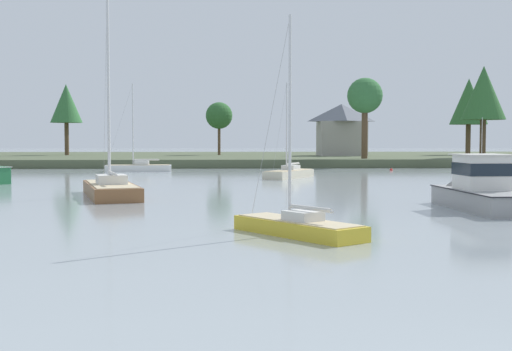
{
  "coord_description": "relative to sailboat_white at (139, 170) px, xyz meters",
  "views": [
    {
      "loc": [
        -4.39,
        -7.88,
        3.71
      ],
      "look_at": [
        -2.13,
        38.49,
        1.22
      ],
      "focal_mm": 46.92,
      "sensor_mm": 36.0,
      "label": 1
    }
  ],
  "objects": [
    {
      "name": "cruiser_grey",
      "position": [
        23.58,
        -42.71,
        0.42
      ],
      "size": [
        3.09,
        9.67,
        5.91
      ],
      "color": "gray",
      "rests_on": "ground"
    },
    {
      "name": "sailboat_wood",
      "position": [
        2.55,
        -34.58,
        0.06
      ],
      "size": [
        5.34,
        10.13,
        14.95
      ],
      "color": "brown",
      "rests_on": "ground"
    },
    {
      "name": "shore_tree_center_right",
      "position": [
        29.11,
        12.19,
        9.27
      ],
      "size": [
        4.81,
        4.81,
        10.99
      ],
      "color": "brown",
      "rests_on": "far_shore_bank"
    },
    {
      "name": "mooring_buoy_red",
      "position": [
        30.14,
        1.53,
        -0.17
      ],
      "size": [
        0.36,
        0.36,
        0.41
      ],
      "color": "red",
      "rests_on": "ground"
    },
    {
      "name": "shore_tree_center",
      "position": [
        51.48,
        33.66,
        9.88
      ],
      "size": [
        6.35,
        6.35,
        12.95
      ],
      "color": "brown",
      "rests_on": "far_shore_bank"
    },
    {
      "name": "shore_tree_inland_a",
      "position": [
        46.79,
        15.34,
        10.04
      ],
      "size": [
        6.23,
        6.23,
        13.04
      ],
      "color": "brown",
      "rests_on": "far_shore_bank"
    },
    {
      "name": "sailboat_yellow",
      "position": [
        12.75,
        -52.61,
        -0.04
      ],
      "size": [
        4.88,
        5.91,
        8.95
      ],
      "color": "gold",
      "rests_on": "ground"
    },
    {
      "name": "shore_tree_right",
      "position": [
        9.15,
        35.24,
        7.51
      ],
      "size": [
        4.52,
        4.52,
        8.92
      ],
      "color": "brown",
      "rests_on": "far_shore_bank"
    },
    {
      "name": "far_shore_bank",
      "position": [
        14.26,
        35.94,
        0.34
      ],
      "size": [
        250.87,
        56.24,
        1.13
      ],
      "primitive_type": "cube",
      "color": "#4C563D",
      "rests_on": "ground"
    },
    {
      "name": "sailboat_white",
      "position": [
        0.0,
        0.0,
        0.0
      ],
      "size": [
        7.68,
        2.5,
        10.7
      ],
      "color": "white",
      "rests_on": "ground"
    },
    {
      "name": "cottage_hillside",
      "position": [
        28.97,
        29.25,
        5.22
      ],
      "size": [
        7.91,
        7.04,
        8.34
      ],
      "color": "#9E998E",
      "rests_on": "far_shore_bank"
    },
    {
      "name": "shore_tree_left",
      "position": [
        -16.36,
        35.19,
        9.44
      ],
      "size": [
        5.26,
        5.26,
        11.86
      ],
      "color": "brown",
      "rests_on": "far_shore_bank"
    },
    {
      "name": "sailboat_cream",
      "position": [
        16.23,
        -13.89,
        -0.01
      ],
      "size": [
        5.56,
        7.49,
        9.67
      ],
      "color": "beige",
      "rests_on": "ground"
    }
  ]
}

